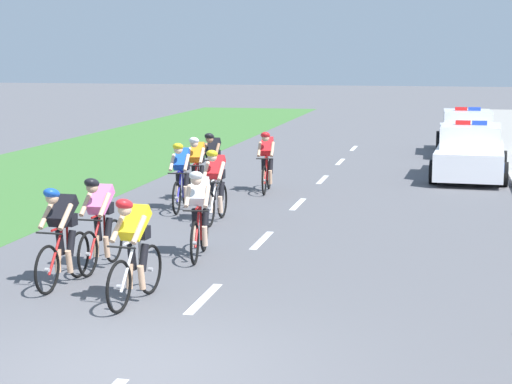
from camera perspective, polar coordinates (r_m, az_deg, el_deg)
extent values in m
plane|color=#56565B|center=(10.05, -7.99, -11.31)|extent=(160.00, 160.00, 0.00)
cube|color=#3D7033|center=(25.69, -13.87, 1.04)|extent=(7.00, 60.00, 0.01)
cube|color=white|center=(12.71, -3.38, -6.84)|extent=(0.14, 1.60, 0.01)
cube|color=white|center=(16.48, 0.38, -3.12)|extent=(0.14, 1.60, 0.01)
cube|color=white|center=(20.34, 2.71, -0.78)|extent=(0.14, 1.60, 0.01)
cube|color=white|center=(24.24, 4.30, 0.81)|extent=(0.14, 1.60, 0.01)
cube|color=white|center=(28.17, 5.44, 1.95)|extent=(0.14, 1.60, 0.01)
cube|color=white|center=(32.12, 6.30, 2.82)|extent=(0.14, 1.60, 0.01)
torus|color=black|center=(12.07, -8.80, -6.03)|extent=(0.12, 0.72, 0.72)
cylinder|color=#99999E|center=(12.07, -8.80, -6.03)|extent=(0.07, 0.07, 0.06)
torus|color=black|center=(12.94, -6.79, -4.96)|extent=(0.12, 0.72, 0.72)
cylinder|color=#99999E|center=(12.94, -6.79, -4.96)|extent=(0.07, 0.07, 0.06)
cylinder|color=white|center=(12.33, -7.91, -3.11)|extent=(0.09, 0.55, 0.04)
cylinder|color=white|center=(12.25, -8.24, -4.76)|extent=(0.09, 0.48, 0.63)
cylinder|color=white|center=(12.57, -7.48, -4.29)|extent=(0.04, 0.04, 0.65)
cylinder|color=black|center=(12.03, -8.64, -3.54)|extent=(0.42, 0.07, 0.03)
cube|color=black|center=(12.50, -7.52, -2.75)|extent=(0.12, 0.23, 0.05)
cube|color=yellow|center=(12.35, -7.79, -1.96)|extent=(0.33, 0.57, 0.46)
cube|color=black|center=(12.48, -7.54, -2.58)|extent=(0.30, 0.23, 0.18)
cylinder|color=black|center=(12.47, -7.23, -4.20)|extent=(0.13, 0.23, 0.40)
cylinder|color=tan|center=(12.47, -7.37, -5.46)|extent=(0.10, 0.16, 0.36)
cylinder|color=black|center=(12.55, -7.98, -4.13)|extent=(0.13, 0.18, 0.40)
cylinder|color=tan|center=(12.54, -8.11, -5.39)|extent=(0.10, 0.13, 0.36)
cylinder|color=tan|center=(12.10, -7.54, -2.42)|extent=(0.12, 0.41, 0.35)
cylinder|color=tan|center=(12.24, -8.89, -2.32)|extent=(0.12, 0.41, 0.35)
sphere|color=tan|center=(12.04, -8.43, -1.09)|extent=(0.19, 0.19, 0.19)
ellipsoid|color=red|center=(12.02, -8.46, -0.80)|extent=(0.26, 0.34, 0.24)
torus|color=black|center=(13.17, -13.27, -4.89)|extent=(0.08, 0.73, 0.72)
cylinder|color=#99999E|center=(13.17, -13.27, -4.89)|extent=(0.06, 0.06, 0.06)
torus|color=black|center=(14.03, -11.33, -3.97)|extent=(0.08, 0.73, 0.72)
cylinder|color=#99999E|center=(14.03, -11.33, -3.97)|extent=(0.06, 0.06, 0.06)
cylinder|color=#B21919|center=(13.44, -12.45, -2.23)|extent=(0.06, 0.55, 0.04)
cylinder|color=#B21919|center=(13.35, -12.75, -3.73)|extent=(0.06, 0.48, 0.63)
cylinder|color=#B21919|center=(13.67, -12.02, -3.32)|extent=(0.04, 0.04, 0.65)
cylinder|color=black|center=(13.14, -13.15, -2.60)|extent=(0.42, 0.05, 0.03)
cube|color=black|center=(13.60, -12.06, -1.91)|extent=(0.11, 0.22, 0.05)
cube|color=black|center=(13.46, -12.33, -1.17)|extent=(0.31, 0.56, 0.44)
cube|color=black|center=(13.59, -12.09, -1.75)|extent=(0.29, 0.21, 0.18)
cylinder|color=black|center=(13.57, -11.80, -3.24)|extent=(0.12, 0.23, 0.40)
cylinder|color=tan|center=(13.56, -11.92, -4.39)|extent=(0.10, 0.16, 0.36)
cylinder|color=black|center=(13.65, -12.47, -3.18)|extent=(0.12, 0.17, 0.40)
cylinder|color=tan|center=(13.64, -12.59, -4.34)|extent=(0.10, 0.13, 0.36)
cylinder|color=tan|center=(13.21, -12.14, -1.58)|extent=(0.10, 0.40, 0.35)
cylinder|color=tan|center=(13.36, -13.36, -1.50)|extent=(0.10, 0.40, 0.35)
sphere|color=tan|center=(13.16, -12.97, -0.36)|extent=(0.19, 0.19, 0.19)
ellipsoid|color=blue|center=(13.14, -13.00, -0.09)|extent=(0.25, 0.33, 0.24)
torus|color=black|center=(14.04, -10.74, -3.94)|extent=(0.07, 0.73, 0.72)
cylinder|color=#99999E|center=(14.04, -10.74, -3.94)|extent=(0.06, 0.06, 0.06)
torus|color=black|center=(14.93, -9.14, -3.11)|extent=(0.07, 0.73, 0.72)
cylinder|color=#99999E|center=(14.93, -9.14, -3.11)|extent=(0.06, 0.06, 0.06)
cylinder|color=#B21919|center=(14.33, -10.06, -1.46)|extent=(0.05, 0.55, 0.04)
cylinder|color=#B21919|center=(14.23, -10.31, -2.86)|extent=(0.05, 0.48, 0.63)
cylinder|color=#B21919|center=(14.56, -9.70, -2.49)|extent=(0.04, 0.04, 0.65)
cylinder|color=black|center=(14.02, -10.64, -1.79)|extent=(0.42, 0.04, 0.03)
cube|color=black|center=(14.50, -9.74, -1.16)|extent=(0.11, 0.22, 0.05)
cube|color=pink|center=(14.35, -9.96, -0.46)|extent=(0.30, 0.56, 0.45)
cube|color=black|center=(14.48, -9.76, -1.01)|extent=(0.29, 0.21, 0.18)
cylinder|color=black|center=(14.47, -9.48, -2.40)|extent=(0.12, 0.23, 0.40)
cylinder|color=tan|center=(14.45, -9.58, -3.49)|extent=(0.09, 0.16, 0.36)
cylinder|color=black|center=(14.54, -10.13, -2.36)|extent=(0.12, 0.17, 0.40)
cylinder|color=tan|center=(14.52, -10.23, -3.44)|extent=(0.09, 0.13, 0.36)
cylinder|color=tan|center=(14.10, -9.72, -0.83)|extent=(0.09, 0.40, 0.35)
cylinder|color=tan|center=(14.24, -10.90, -0.77)|extent=(0.09, 0.40, 0.35)
sphere|color=tan|center=(14.05, -10.48, 0.31)|extent=(0.19, 0.19, 0.19)
ellipsoid|color=black|center=(14.03, -10.51, 0.56)|extent=(0.24, 0.32, 0.24)
torus|color=black|center=(14.61, -3.96, -3.29)|extent=(0.13, 0.72, 0.72)
cylinder|color=#99999E|center=(14.61, -3.96, -3.29)|extent=(0.07, 0.07, 0.06)
torus|color=black|center=(15.57, -3.35, -2.50)|extent=(0.13, 0.72, 0.72)
cylinder|color=#99999E|center=(15.57, -3.35, -2.50)|extent=(0.07, 0.07, 0.06)
cylinder|color=#B21919|center=(14.94, -3.70, -0.90)|extent=(0.10, 0.55, 0.04)
cylinder|color=#B21919|center=(14.83, -3.80, -2.25)|extent=(0.10, 0.48, 0.63)
cylinder|color=#B21919|center=(15.19, -3.57, -1.90)|extent=(0.04, 0.04, 0.65)
cylinder|color=black|center=(14.60, -3.92, -1.22)|extent=(0.42, 0.08, 0.03)
cube|color=black|center=(15.13, -3.58, -0.62)|extent=(0.12, 0.23, 0.05)
cube|color=white|center=(14.97, -3.66, 0.05)|extent=(0.34, 0.58, 0.45)
cube|color=black|center=(15.11, -3.59, -0.48)|extent=(0.30, 0.23, 0.18)
cylinder|color=black|center=(15.11, -3.27, -1.80)|extent=(0.14, 0.23, 0.40)
cylinder|color=beige|center=(15.08, -3.31, -2.85)|extent=(0.11, 0.16, 0.36)
cylinder|color=black|center=(15.14, -3.94, -1.79)|extent=(0.13, 0.18, 0.40)
cylinder|color=beige|center=(15.11, -3.98, -2.83)|extent=(0.10, 0.13, 0.36)
cylinder|color=beige|center=(14.75, -3.18, -0.28)|extent=(0.12, 0.41, 0.35)
cylinder|color=beige|center=(14.80, -4.41, -0.26)|extent=(0.12, 0.41, 0.35)
sphere|color=beige|center=(14.64, -3.86, 0.79)|extent=(0.19, 0.19, 0.19)
ellipsoid|color=white|center=(14.62, -3.87, 1.04)|extent=(0.27, 0.34, 0.24)
torus|color=black|center=(17.67, -3.00, -1.11)|extent=(0.04, 0.72, 0.72)
cylinder|color=#99999E|center=(17.67, -3.00, -1.11)|extent=(0.06, 0.06, 0.06)
torus|color=black|center=(18.63, -2.18, -0.57)|extent=(0.04, 0.72, 0.72)
cylinder|color=#99999E|center=(18.63, -2.18, -0.57)|extent=(0.06, 0.06, 0.06)
cylinder|color=white|center=(18.02, -2.63, 0.83)|extent=(0.04, 0.55, 0.04)
cylinder|color=white|center=(17.90, -2.77, -0.28)|extent=(0.04, 0.48, 0.63)
cylinder|color=white|center=(18.25, -2.46, -0.03)|extent=(0.04, 0.04, 0.65)
cylinder|color=black|center=(17.69, -2.92, 0.60)|extent=(0.42, 0.03, 0.03)
cube|color=black|center=(18.20, -2.47, 1.04)|extent=(0.10, 0.22, 0.05)
cube|color=red|center=(18.06, -2.58, 1.61)|extent=(0.28, 0.54, 0.47)
cube|color=black|center=(18.19, -2.48, 1.16)|extent=(0.28, 0.20, 0.18)
cylinder|color=black|center=(18.17, -2.24, 0.06)|extent=(0.11, 0.22, 0.40)
cylinder|color=beige|center=(18.13, -2.30, -0.81)|extent=(0.09, 0.15, 0.36)
cylinder|color=black|center=(18.21, -2.78, 0.08)|extent=(0.11, 0.17, 0.40)
cylinder|color=beige|center=(18.18, -2.84, -0.79)|extent=(0.09, 0.12, 0.36)
cylinder|color=beige|center=(17.82, -2.25, 1.35)|extent=(0.08, 0.40, 0.35)
cylinder|color=beige|center=(17.90, -3.25, 1.38)|extent=(0.08, 0.40, 0.35)
sphere|color=beige|center=(17.74, -2.83, 2.26)|extent=(0.19, 0.19, 0.19)
ellipsoid|color=yellow|center=(17.72, -2.84, 2.46)|extent=(0.23, 0.31, 0.24)
torus|color=black|center=(19.04, -5.13, -0.39)|extent=(0.10, 0.73, 0.72)
cylinder|color=#99999E|center=(19.04, -5.13, -0.39)|extent=(0.06, 0.06, 0.06)
torus|color=black|center=(20.01, -4.49, 0.08)|extent=(0.10, 0.73, 0.72)
cylinder|color=#99999E|center=(20.01, -4.49, 0.08)|extent=(0.06, 0.06, 0.06)
cylinder|color=#1E1E99|center=(19.40, -4.85, 1.40)|extent=(0.08, 0.55, 0.04)
cylinder|color=#1E1E99|center=(19.27, -4.95, 0.37)|extent=(0.08, 0.48, 0.63)
cylinder|color=#1E1E99|center=(19.63, -4.71, 0.59)|extent=(0.04, 0.04, 0.65)
cylinder|color=black|center=(19.06, -5.08, 1.20)|extent=(0.42, 0.06, 0.03)
cube|color=black|center=(19.58, -4.73, 1.59)|extent=(0.12, 0.23, 0.05)
cube|color=blue|center=(19.44, -4.81, 2.13)|extent=(0.32, 0.56, 0.47)
cube|color=black|center=(19.57, -4.73, 1.70)|extent=(0.29, 0.22, 0.18)
cylinder|color=black|center=(19.55, -4.50, 0.68)|extent=(0.13, 0.23, 0.40)
cylinder|color=beige|center=(19.51, -4.54, -0.12)|extent=(0.10, 0.16, 0.36)
cylinder|color=black|center=(19.59, -5.01, 0.69)|extent=(0.12, 0.18, 0.40)
cylinder|color=beige|center=(19.55, -5.05, -0.11)|extent=(0.10, 0.13, 0.36)
cylinder|color=beige|center=(19.20, -4.49, 1.89)|extent=(0.11, 0.41, 0.35)
cylinder|color=beige|center=(19.27, -5.42, 1.91)|extent=(0.11, 0.41, 0.35)
sphere|color=beige|center=(19.12, -5.02, 2.73)|extent=(0.19, 0.19, 0.19)
ellipsoid|color=yellow|center=(19.10, -5.03, 2.92)|extent=(0.25, 0.33, 0.24)
torus|color=black|center=(20.29, -4.10, 0.21)|extent=(0.09, 0.73, 0.72)
cylinder|color=#99999E|center=(20.29, -4.10, 0.21)|extent=(0.06, 0.06, 0.06)
torus|color=black|center=(21.25, -3.52, 0.62)|extent=(0.09, 0.73, 0.72)
cylinder|color=#99999E|center=(21.25, -3.52, 0.62)|extent=(0.06, 0.06, 0.06)
cylinder|color=#B21919|center=(20.65, -3.85, 1.87)|extent=(0.07, 0.55, 0.04)
cylinder|color=#B21919|center=(20.52, -3.95, 0.92)|extent=(0.07, 0.48, 0.63)
cylinder|color=#B21919|center=(20.88, -3.73, 1.12)|extent=(0.04, 0.04, 0.65)
cylinder|color=black|center=(20.31, -4.06, 1.69)|extent=(0.42, 0.06, 0.03)
cube|color=black|center=(20.83, -3.74, 2.05)|extent=(0.12, 0.23, 0.05)
cube|color=orange|center=(20.69, -3.82, 2.56)|extent=(0.32, 0.56, 0.46)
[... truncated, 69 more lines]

